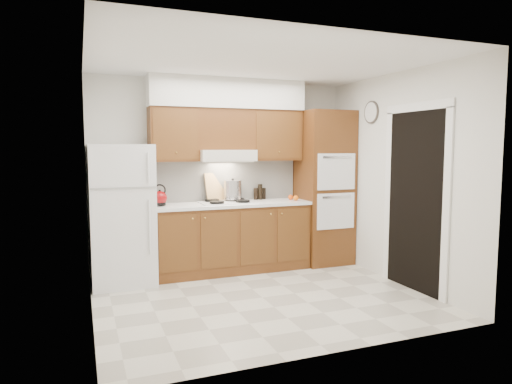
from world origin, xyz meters
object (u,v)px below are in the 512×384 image
Objects in this scene: kettle at (160,198)px; stock_pot at (233,190)px; fridge at (122,215)px; oven_cabinet at (324,188)px.

kettle is 1.03m from stock_pot.
fridge is 9.46× the size of kettle.
oven_cabinet is 2.37m from kettle.
oven_cabinet is at bearing -6.35° from stock_pot.
fridge is 2.86m from oven_cabinet.
kettle is at bearing 179.68° from oven_cabinet.
fridge is at bearing -172.95° from stock_pot.
kettle is at bearing -172.37° from stock_pot.
fridge is 6.80× the size of stock_pot.
kettle is at bearing 5.80° from fridge.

